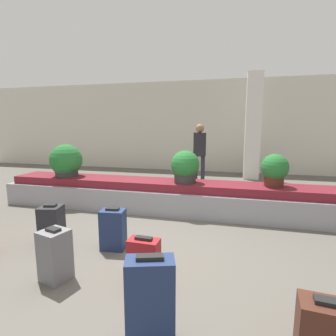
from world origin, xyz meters
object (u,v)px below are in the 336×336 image
(pillar, at_px, (253,127))
(traveler_0, at_px, (200,149))
(potted_plant_0, at_px, (275,170))
(suitcase_3, at_px, (55,255))
(suitcase_1, at_px, (144,260))
(suitcase_5, at_px, (52,226))
(potted_plant_2, at_px, (185,167))
(suitcase_7, at_px, (150,302))
(suitcase_2, at_px, (329,336))
(suitcase_4, at_px, (113,229))
(potted_plant_1, at_px, (66,161))

(pillar, distance_m, traveler_0, 2.02)
(potted_plant_0, bearing_deg, suitcase_3, -134.15)
(suitcase_1, height_order, suitcase_5, suitcase_5)
(potted_plant_0, relative_size, potted_plant_2, 0.95)
(suitcase_1, distance_m, potted_plant_0, 2.88)
(traveler_0, bearing_deg, potted_plant_2, -45.72)
(suitcase_1, xyz_separation_m, suitcase_7, (0.32, -0.78, 0.12))
(suitcase_1, height_order, potted_plant_0, potted_plant_0)
(potted_plant_0, bearing_deg, suitcase_2, -90.68)
(suitcase_5, height_order, potted_plant_0, potted_plant_0)
(traveler_0, bearing_deg, suitcase_5, -65.46)
(potted_plant_2, bearing_deg, pillar, 69.68)
(suitcase_1, relative_size, suitcase_3, 0.83)
(suitcase_5, distance_m, potted_plant_2, 2.41)
(suitcase_5, bearing_deg, suitcase_7, -46.19)
(suitcase_3, relative_size, suitcase_4, 1.03)
(suitcase_3, bearing_deg, potted_plant_2, 84.83)
(potted_plant_2, bearing_deg, suitcase_4, -111.61)
(suitcase_4, height_order, potted_plant_1, potted_plant_1)
(suitcase_4, distance_m, potted_plant_1, 2.56)
(traveler_0, bearing_deg, suitcase_7, -43.32)
(suitcase_5, bearing_deg, suitcase_3, -61.99)
(suitcase_3, distance_m, potted_plant_0, 3.60)
(suitcase_1, xyz_separation_m, potted_plant_1, (-2.48, 2.25, 0.67))
(suitcase_1, bearing_deg, suitcase_7, -65.18)
(suitcase_2, bearing_deg, suitcase_4, 155.52)
(suitcase_2, xyz_separation_m, suitcase_7, (-1.21, -0.11, 0.11))
(potted_plant_0, xyz_separation_m, traveler_0, (-1.60, 2.42, 0.12))
(suitcase_4, bearing_deg, suitcase_3, -115.48)
(suitcase_7, bearing_deg, suitcase_4, 107.68)
(pillar, bearing_deg, suitcase_3, -110.41)
(suitcase_5, relative_size, traveler_0, 0.35)
(suitcase_7, bearing_deg, potted_plant_1, 115.34)
(suitcase_2, xyz_separation_m, suitcase_4, (-2.17, 1.26, 0.03))
(suitcase_3, relative_size, traveler_0, 0.34)
(potted_plant_0, distance_m, potted_plant_1, 4.05)
(suitcase_5, bearing_deg, potted_plant_2, 38.60)
(pillar, bearing_deg, potted_plant_1, -135.99)
(suitcase_4, bearing_deg, traveler_0, 74.65)
(suitcase_4, height_order, suitcase_5, suitcase_5)
(potted_plant_0, bearing_deg, pillar, 92.33)
(suitcase_5, relative_size, potted_plant_2, 0.99)
(suitcase_3, bearing_deg, pillar, 84.97)
(pillar, height_order, traveler_0, pillar)
(suitcase_1, distance_m, suitcase_7, 0.85)
(suitcase_5, relative_size, potted_plant_1, 0.88)
(suitcase_4, relative_size, potted_plant_1, 0.84)
(potted_plant_1, xyz_separation_m, potted_plant_2, (2.50, -0.01, -0.02))
(suitcase_1, bearing_deg, potted_plant_0, 58.21)
(pillar, relative_size, potted_plant_1, 4.79)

